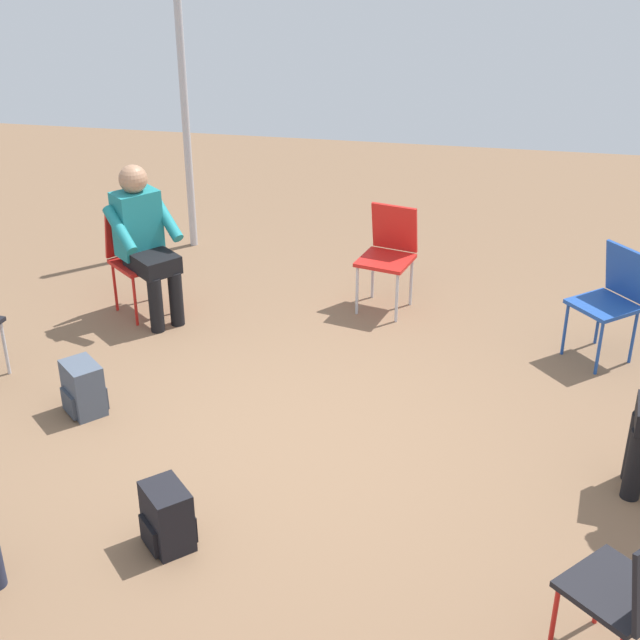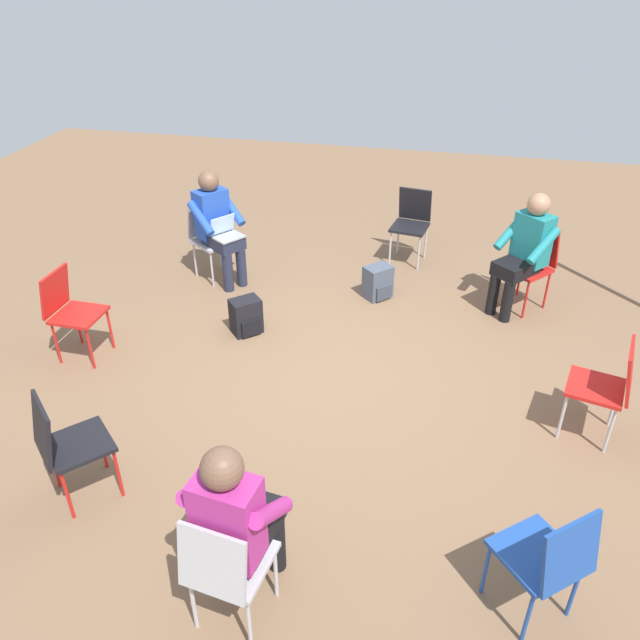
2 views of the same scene
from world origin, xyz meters
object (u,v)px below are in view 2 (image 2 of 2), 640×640
(chair_north, at_px, (608,384))
(chair_northwest, at_px, (532,262))
(chair_northeast, at_px, (548,557))
(chair_south, at_px, (70,308))
(backpack_near_laptop_user, at_px, (378,284))
(chair_southwest, at_px, (210,235))
(person_in_teal, at_px, (525,248))
(chair_east, at_px, (225,565))
(person_in_magenta, at_px, (237,516))
(backpack_by_empty_chair, at_px, (246,318))
(chair_southeast, at_px, (66,442))
(chair_west, at_px, (412,220))
(person_with_laptop, at_px, (217,223))

(chair_north, bearing_deg, chair_northwest, 26.29)
(chair_northwest, xyz_separation_m, chair_northeast, (3.66, -0.13, 0.00))
(chair_south, xyz_separation_m, backpack_near_laptop_user, (-1.69, 2.54, -0.34))
(chair_southwest, height_order, person_in_teal, person_in_teal)
(person_in_teal, bearing_deg, chair_northeast, 130.36)
(chair_east, bearing_deg, chair_northeast, 22.59)
(chair_southwest, height_order, person_in_magenta, person_in_magenta)
(chair_northwest, height_order, chair_south, same)
(chair_northeast, xyz_separation_m, backpack_by_empty_chair, (-2.50, -2.56, -0.34))
(backpack_by_empty_chair, bearing_deg, chair_northeast, 45.68)
(person_in_teal, bearing_deg, person_in_magenta, 107.07)
(chair_northeast, distance_m, person_in_teal, 3.54)
(person_in_magenta, bearing_deg, chair_south, 146.33)
(chair_southwest, distance_m, person_in_teal, 3.35)
(chair_northwest, xyz_separation_m, person_in_teal, (0.13, -0.11, 0.20))
(chair_south, relative_size, backpack_by_empty_chair, 2.36)
(chair_southeast, bearing_deg, backpack_near_laptop_user, 106.03)
(person_in_teal, bearing_deg, backpack_by_empty_chair, 62.72)
(person_in_teal, bearing_deg, chair_southeast, 88.19)
(chair_west, distance_m, chair_south, 3.87)
(chair_southeast, relative_size, chair_northwest, 1.00)
(chair_north, relative_size, chair_southwest, 1.00)
(chair_south, distance_m, person_in_teal, 4.34)
(chair_south, distance_m, backpack_by_empty_chair, 1.59)
(chair_west, relative_size, person_in_magenta, 0.69)
(chair_east, relative_size, person_in_teal, 0.69)
(chair_north, height_order, chair_southeast, same)
(chair_northeast, bearing_deg, person_with_laptop, 92.18)
(person_with_laptop, relative_size, person_in_teal, 1.00)
(chair_south, relative_size, person_in_magenta, 0.69)
(chair_northeast, height_order, person_in_teal, person_in_teal)
(chair_southwest, distance_m, person_in_magenta, 4.20)
(chair_southwest, bearing_deg, chair_southeast, 40.05)
(person_with_laptop, xyz_separation_m, backpack_near_laptop_user, (0.01, 1.77, -0.53))
(chair_north, height_order, person_in_magenta, person_in_magenta)
(chair_southwest, relative_size, chair_east, 1.00)
(chair_northwest, height_order, backpack_near_laptop_user, chair_northwest)
(chair_west, bearing_deg, chair_east, 93.36)
(person_in_teal, xyz_separation_m, backpack_near_laptop_user, (0.06, -1.43, -0.54))
(chair_southwest, relative_size, person_in_magenta, 0.69)
(chair_east, bearing_deg, chair_southeast, 162.05)
(chair_southwest, xyz_separation_m, chair_south, (1.79, -0.63, 0.00))
(chair_north, xyz_separation_m, chair_west, (-2.81, -1.73, 0.00))
(chair_east, xyz_separation_m, backpack_by_empty_chair, (-2.93, -0.89, -0.34))
(chair_west, height_order, person_in_teal, person_in_teal)
(person_with_laptop, distance_m, person_in_magenta, 4.05)
(chair_north, xyz_separation_m, backpack_near_laptop_user, (-1.80, -1.96, -0.34))
(chair_south, relative_size, person_with_laptop, 0.69)
(chair_northwest, distance_m, person_with_laptop, 3.32)
(chair_north, relative_size, chair_south, 1.00)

